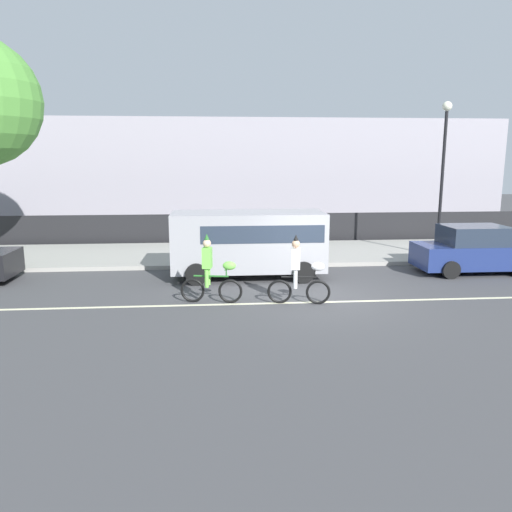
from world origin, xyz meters
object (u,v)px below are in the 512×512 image
parked_van_grey (250,239)px  parade_cyclist_zebra (300,274)px  parked_car_navy (475,250)px  street_lamp_post (444,156)px  pedestrian_onlooker (314,228)px  parade_cyclist_lime (212,273)px

parked_van_grey → parade_cyclist_zebra: bearing=-71.6°
parked_van_grey → parked_car_navy: size_ratio=1.22×
parade_cyclist_zebra → parked_car_navy: bearing=26.3°
parade_cyclist_zebra → street_lamp_post: 9.17m
pedestrian_onlooker → parade_cyclist_lime: bearing=-120.3°
parked_van_grey → parked_car_navy: 7.84m
parked_car_navy → parked_van_grey: bearing=-179.9°
parked_van_grey → pedestrian_onlooker: 5.36m
parked_car_navy → street_lamp_post: 3.99m
parked_van_grey → street_lamp_post: street_lamp_post is taller
parade_cyclist_lime → parked_car_navy: size_ratio=0.47×
parade_cyclist_zebra → street_lamp_post: bearing=41.3°
parked_van_grey → pedestrian_onlooker: parked_van_grey is taller
parade_cyclist_zebra → parked_van_grey: bearing=108.4°
parade_cyclist_zebra → parade_cyclist_lime: bearing=172.5°
parade_cyclist_zebra → street_lamp_post: street_lamp_post is taller
parked_van_grey → parked_car_navy: (7.82, 0.02, -0.50)m
parade_cyclist_lime → pedestrian_onlooker: size_ratio=1.19×
street_lamp_post → parked_car_navy: bearing=-83.8°
street_lamp_post → parade_cyclist_zebra: bearing=-138.7°
parade_cyclist_zebra → parked_van_grey: 3.51m
pedestrian_onlooker → parked_van_grey: bearing=-124.6°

